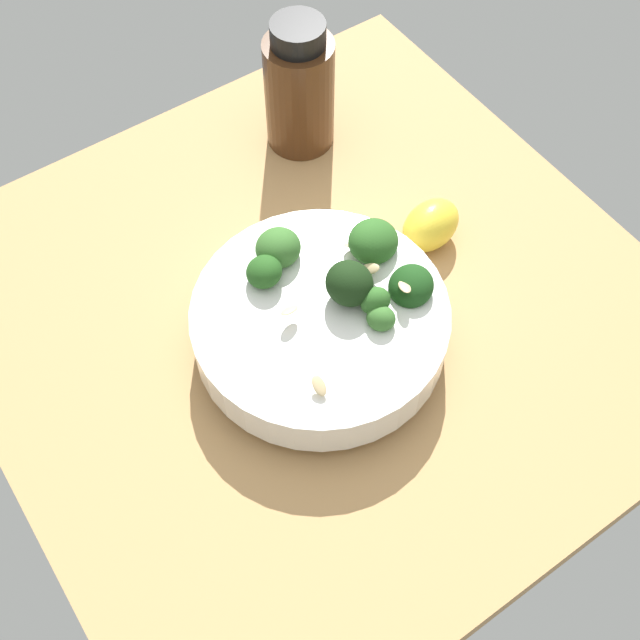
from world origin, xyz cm
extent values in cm
cube|color=tan|center=(0.00, 0.00, -1.98)|extent=(61.23, 61.23, 3.96)
cylinder|color=white|center=(3.68, -1.97, 0.69)|extent=(12.33, 12.33, 1.38)
cylinder|color=white|center=(3.68, -1.97, 3.44)|extent=(22.42, 22.42, 4.13)
cylinder|color=silver|center=(3.68, -1.97, 5.11)|extent=(18.96, 18.96, 0.80)
cylinder|color=#589D47|center=(-1.69, -4.12, 5.23)|extent=(1.70, 1.74, 1.06)
ellipsoid|color=#23511C|center=(-1.69, -4.12, 6.71)|extent=(4.64, 4.37, 3.99)
cylinder|color=#589D47|center=(0.99, 5.62, 4.77)|extent=(2.39, 2.17, 1.73)
ellipsoid|color=#2D6023|center=(0.99, 5.62, 6.71)|extent=(5.31, 5.66, 5.65)
cylinder|color=#589D47|center=(6.42, 5.64, 4.49)|extent=(1.57, 1.77, 1.53)
ellipsoid|color=#194216|center=(6.42, 5.64, 6.19)|extent=(5.63, 6.28, 4.70)
cylinder|color=#4A8F3C|center=(-3.28, -1.65, 4.90)|extent=(1.95, 2.01, 1.28)
ellipsoid|color=#386B2B|center=(-3.28, -1.65, 6.55)|extent=(6.17, 5.50, 5.08)
cylinder|color=#589D47|center=(3.90, 0.90, 5.60)|extent=(1.72, 1.63, 1.89)
ellipsoid|color=black|center=(3.90, 0.90, 7.46)|extent=(6.32, 6.16, 5.12)
cylinder|color=#3C7A32|center=(7.63, 1.50, 4.89)|extent=(1.25, 1.23, 1.45)
ellipsoid|color=#386B2B|center=(7.63, 1.50, 6.27)|extent=(3.41, 3.34, 2.26)
cylinder|color=#3C7A32|center=(6.17, 1.96, 5.15)|extent=(1.43, 1.38, 1.86)
ellipsoid|color=#2D6023|center=(6.17, 1.96, 6.71)|extent=(2.83, 3.32, 2.91)
ellipsoid|color=#DBBC84|center=(9.96, -6.38, 6.32)|extent=(1.87, 1.19, 1.03)
ellipsoid|color=#DBBC84|center=(3.00, -4.58, 6.96)|extent=(1.35, 2.03, 1.09)
ellipsoid|color=#DBBC84|center=(6.82, 4.51, 7.47)|extent=(2.07, 1.62, 1.05)
ellipsoid|color=#DBBC84|center=(-0.05, 4.16, 6.22)|extent=(1.61, 2.00, 1.00)
ellipsoid|color=#DBBC84|center=(3.15, 3.63, 6.55)|extent=(1.90, 1.89, 1.33)
ellipsoid|color=yellow|center=(-0.46, 13.51, 2.45)|extent=(5.37, 6.91, 4.90)
cylinder|color=#472814|center=(-18.91, 11.06, 6.12)|extent=(7.13, 7.13, 12.25)
cylinder|color=black|center=(-18.91, 11.06, 13.40)|extent=(5.40, 5.40, 2.30)
camera|label=1|loc=(35.13, -23.64, 63.83)|focal=45.96mm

